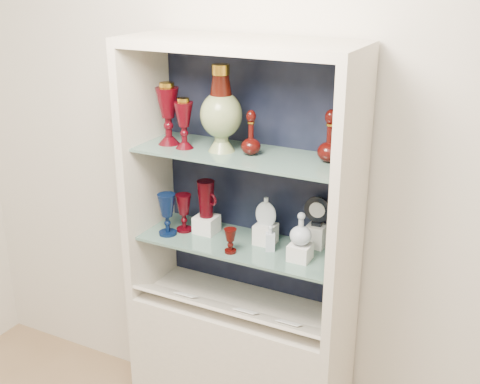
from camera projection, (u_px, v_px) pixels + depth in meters
The scene contains 30 objects.
wall_back at pixel (262, 156), 2.72m from camera, with size 3.50×0.02×2.80m, color silver.
cabinet_base at pixel (240, 371), 2.90m from camera, with size 1.00×0.40×0.75m, color beige.
cabinet_back_panel at pixel (259, 174), 2.73m from camera, with size 0.98×0.02×1.15m, color black.
cabinet_side_left at pixel (147, 170), 2.77m from camera, with size 0.04×0.40×1.15m, color beige.
cabinet_side_right at pixel (349, 206), 2.36m from camera, with size 0.04×0.40×1.15m, color beige.
cabinet_top_cap at pixel (240, 44), 2.36m from camera, with size 1.00×0.40×0.04m, color beige.
shelf_lower at pixel (242, 244), 2.68m from camera, with size 0.92×0.34×0.01m, color slate.
shelf_upper at pixel (242, 154), 2.53m from camera, with size 0.92×0.34×0.01m, color slate.
label_ledge at pixel (229, 309), 2.67m from camera, with size 0.92×0.18×0.01m, color beige.
label_card_0 at pixel (246, 311), 2.63m from camera, with size 0.10×0.07×0.00m, color white.
label_card_1 at pixel (187, 295), 2.75m from camera, with size 0.10×0.07×0.00m, color white.
label_card_2 at pixel (289, 323), 2.54m from camera, with size 0.10×0.07×0.00m, color white.
pedestal_lamp_left at pixel (184, 123), 2.56m from camera, with size 0.08×0.08×0.22m, color #43050C, non-canonical shape.
pedestal_lamp_right at pixel (168, 114), 2.61m from camera, with size 0.10×0.10×0.27m, color #43050C, non-canonical shape.
enamel_urn at pixel (221, 109), 2.50m from camera, with size 0.18×0.18×0.37m, color #114F16, non-canonical shape.
ruby_decanter_a at pixel (251, 130), 2.47m from camera, with size 0.08×0.08×0.21m, color #430B07, non-canonical shape.
ruby_decanter_b at pixel (330, 134), 2.38m from camera, with size 0.10×0.10×0.23m, color #430B07, non-canonical shape.
lidded_bowl at pixel (343, 158), 2.33m from camera, with size 0.07×0.07×0.08m, color #430B07, non-canonical shape.
cobalt_goblet at pixel (167, 214), 2.73m from camera, with size 0.08×0.08×0.20m, color #07153B, non-canonical shape.
ruby_goblet_tall at pixel (184, 213), 2.77m from camera, with size 0.07×0.07×0.18m, color #43050C, non-canonical shape.
ruby_goblet_small at pixel (230, 241), 2.57m from camera, with size 0.06×0.06×0.11m, color #430B07, non-canonical shape.
riser_ruby_pitcher at pixel (207, 224), 2.78m from camera, with size 0.10×0.10×0.08m, color silver.
ruby_pitcher at pixel (206, 199), 2.73m from camera, with size 0.13×0.08×0.17m, color #43050C, non-canonical shape.
clear_square_bottle at pixel (270, 238), 2.59m from camera, with size 0.04×0.04×0.12m, color #ACBAC9, non-canonical shape.
riser_flat_flask at pixel (266, 234), 2.66m from camera, with size 0.09×0.09×0.09m, color silver.
flat_flask at pixel (266, 211), 2.62m from camera, with size 0.09×0.04×0.13m, color silver, non-canonical shape.
riser_clear_round_decanter at pixel (300, 252), 2.52m from camera, with size 0.09×0.09×0.07m, color silver.
clear_round_decanter at pixel (301, 229), 2.48m from camera, with size 0.09×0.09×0.14m, color #ACBAC9, non-canonical shape.
riser_cameo_medallion at pixel (316, 236), 2.63m from camera, with size 0.08×0.08×0.10m, color silver.
cameo_medallion at pixel (317, 211), 2.59m from camera, with size 0.12×0.04×0.14m, color black, non-canonical shape.
Camera 1 is at (1.09, -0.62, 2.21)m, focal length 45.00 mm.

